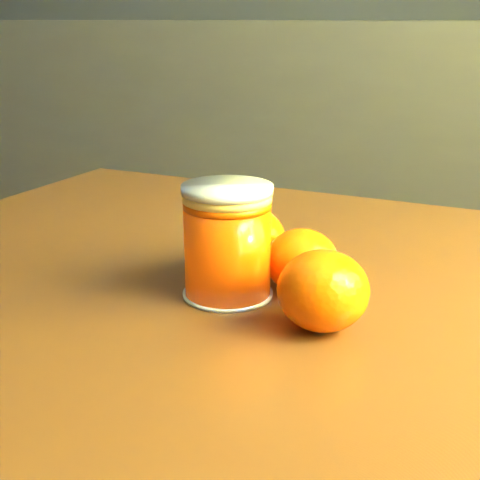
% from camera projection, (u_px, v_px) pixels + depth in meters
% --- Properties ---
extents(kitchen_counter, '(3.15, 0.60, 0.90)m').
position_uv_depth(kitchen_counter, '(164.00, 163.00, 2.21)').
color(kitchen_counter, '#424246').
rests_on(kitchen_counter, ground).
extents(table, '(0.93, 0.66, 0.68)m').
position_uv_depth(table, '(303.00, 375.00, 0.61)').
color(table, '#5D3417').
rests_on(table, ground).
extents(juice_glass, '(0.07, 0.07, 0.09)m').
position_uv_depth(juice_glass, '(227.00, 242.00, 0.55)').
color(juice_glass, '#E64304').
rests_on(juice_glass, table).
extents(orange_front, '(0.08, 0.08, 0.06)m').
position_uv_depth(orange_front, '(247.00, 240.00, 0.60)').
color(orange_front, '#FF5805').
rests_on(orange_front, table).
extents(orange_back, '(0.08, 0.08, 0.06)m').
position_uv_depth(orange_back, '(323.00, 291.00, 0.49)').
color(orange_back, '#FF5805').
rests_on(orange_back, table).
extents(orange_extra, '(0.08, 0.08, 0.05)m').
position_uv_depth(orange_extra, '(302.00, 261.00, 0.56)').
color(orange_extra, '#FF5805').
rests_on(orange_extra, table).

